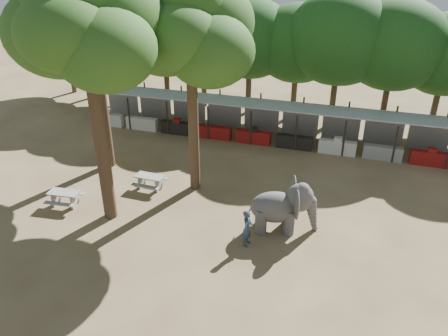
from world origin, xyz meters
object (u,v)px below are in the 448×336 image
(yard_tree_center, at_px, (84,25))
(picnic_table_far, at_px, (150,180))
(handler, at_px, (247,228))
(yard_tree_left, at_px, (92,27))
(yard_tree_back, at_px, (189,29))
(picnic_table_near, at_px, (65,197))
(elephant, at_px, (284,207))

(yard_tree_center, xyz_separation_m, picnic_table_far, (0.80, 2.92, -8.69))
(handler, bearing_deg, yard_tree_left, 66.00)
(yard_tree_left, bearing_deg, yard_tree_center, -59.04)
(yard_tree_center, relative_size, handler, 6.74)
(yard_tree_center, relative_size, yard_tree_back, 1.06)
(handler, xyz_separation_m, picnic_table_near, (-9.87, 0.39, -0.37))
(yard_tree_back, bearing_deg, yard_tree_left, 170.54)
(yard_tree_back, bearing_deg, yard_tree_center, -126.86)
(picnic_table_near, xyz_separation_m, picnic_table_far, (3.42, 2.95, -0.01))
(elephant, distance_m, handler, 2.15)
(elephant, bearing_deg, picnic_table_near, 171.65)
(yard_tree_center, xyz_separation_m, elephant, (8.54, 1.26, -7.95))
(yard_tree_center, height_order, picnic_table_near, yard_tree_center)
(yard_tree_back, xyz_separation_m, elephant, (5.54, -2.74, -7.29))
(elephant, relative_size, picnic_table_far, 2.06)
(yard_tree_left, distance_m, yard_tree_back, 6.09)
(handler, height_order, picnic_table_far, handler)
(handler, distance_m, picnic_table_near, 9.88)
(yard_tree_left, bearing_deg, picnic_table_far, -28.74)
(yard_tree_back, relative_size, picnic_table_far, 6.92)
(elephant, height_order, picnic_table_near, elephant)
(elephant, bearing_deg, handler, -142.42)
(yard_tree_back, bearing_deg, elephant, -26.32)
(yard_tree_left, height_order, elephant, yard_tree_left)
(elephant, bearing_deg, yard_tree_back, 138.72)
(yard_tree_left, distance_m, picnic_table_near, 9.18)
(yard_tree_left, xyz_separation_m, yard_tree_back, (6.00, -1.00, 0.34))
(elephant, bearing_deg, yard_tree_left, 147.09)
(yard_tree_back, relative_size, elephant, 3.36)
(yard_tree_center, relative_size, elephant, 3.56)
(yard_tree_back, height_order, handler, yard_tree_back)
(elephant, xyz_separation_m, picnic_table_far, (-7.74, 1.66, -0.74))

